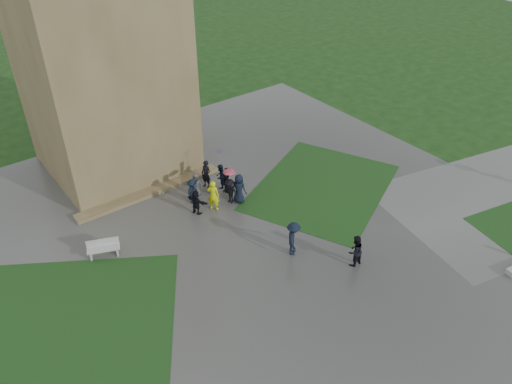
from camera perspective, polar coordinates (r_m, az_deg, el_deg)
ground at (r=22.87m, az=0.52°, el=-12.30°), size 120.00×120.00×0.00m
plaza at (r=24.00m, az=-2.44°, el=-9.50°), size 34.00×34.00×0.02m
lawn_inset_left at (r=23.35m, az=-23.45°, el=-14.75°), size 14.10×13.46×0.01m
lawn_inset_right at (r=30.12m, az=7.54°, el=0.57°), size 11.12×10.15×0.01m
tower at (r=30.02m, az=-18.09°, el=18.06°), size 8.00×8.00×18.00m
tower_plinth at (r=29.89m, az=-11.98°, el=0.01°), size 9.00×0.80×0.22m
bench at (r=25.83m, az=-17.04°, el=-6.14°), size 1.64×1.05×0.91m
visitor_cluster at (r=28.43m, az=-4.61°, el=1.04°), size 3.53×3.35×2.61m
pedestrian_mid at (r=24.61m, az=4.29°, el=-5.33°), size 1.22×1.33×1.86m
pedestrian_near at (r=24.44m, az=11.25°, el=-6.61°), size 0.83×0.48×1.69m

